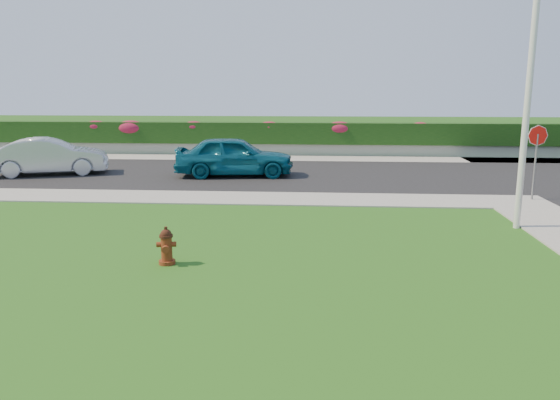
# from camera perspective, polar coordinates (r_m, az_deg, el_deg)

# --- Properties ---
(ground) EXTENTS (120.00, 120.00, 0.00)m
(ground) POSITION_cam_1_polar(r_m,az_deg,el_deg) (8.74, -1.97, -11.88)
(ground) COLOR black
(ground) RESTS_ON ground
(street_far) EXTENTS (26.00, 8.00, 0.04)m
(street_far) POSITION_cam_1_polar(r_m,az_deg,el_deg) (22.99, -10.76, 2.80)
(street_far) COLOR black
(street_far) RESTS_ON ground
(sidewalk_far) EXTENTS (24.00, 2.00, 0.04)m
(sidewalk_far) POSITION_cam_1_polar(r_m,az_deg,el_deg) (18.62, -17.63, 0.39)
(sidewalk_far) COLOR gray
(sidewalk_far) RESTS_ON ground
(curb_corner) EXTENTS (2.00, 2.00, 0.04)m
(curb_corner) POSITION_cam_1_polar(r_m,az_deg,el_deg) (18.37, 23.50, -0.19)
(curb_corner) COLOR gray
(curb_corner) RESTS_ON ground
(sidewalk_beyond) EXTENTS (34.00, 2.00, 0.04)m
(sidewalk_beyond) POSITION_cam_1_polar(r_m,az_deg,el_deg) (27.25, 0.12, 4.37)
(sidewalk_beyond) COLOR gray
(sidewalk_beyond) RESTS_ON ground
(retaining_wall) EXTENTS (34.00, 0.40, 0.60)m
(retaining_wall) POSITION_cam_1_polar(r_m,az_deg,el_deg) (28.70, 0.32, 5.31)
(retaining_wall) COLOR gray
(retaining_wall) RESTS_ON ground
(hedge) EXTENTS (32.00, 0.90, 1.10)m
(hedge) POSITION_cam_1_polar(r_m,az_deg,el_deg) (28.72, 0.34, 7.01)
(hedge) COLOR black
(hedge) RESTS_ON retaining_wall
(fire_hydrant) EXTENTS (0.40, 0.38, 0.77)m
(fire_hydrant) POSITION_cam_1_polar(r_m,az_deg,el_deg) (11.20, -11.78, -4.78)
(fire_hydrant) COLOR #52250C
(fire_hydrant) RESTS_ON ground
(sedan_teal) EXTENTS (4.83, 2.39, 1.58)m
(sedan_teal) POSITION_cam_1_polar(r_m,az_deg,el_deg) (21.68, -4.80, 4.60)
(sedan_teal) COLOR #0D5269
(sedan_teal) RESTS_ON street_far
(sedan_silver) EXTENTS (4.71, 2.93, 1.47)m
(sedan_silver) POSITION_cam_1_polar(r_m,az_deg,el_deg) (23.84, -22.92, 4.22)
(sedan_silver) COLOR #B0B1B8
(sedan_silver) RESTS_ON street_far
(utility_pole) EXTENTS (0.16, 0.16, 5.78)m
(utility_pole) POSITION_cam_1_polar(r_m,az_deg,el_deg) (14.68, 24.37, 8.32)
(utility_pole) COLOR silver
(utility_pole) RESTS_ON ground
(stop_sign) EXTENTS (0.64, 0.12, 2.36)m
(stop_sign) POSITION_cam_1_polar(r_m,az_deg,el_deg) (18.67, 25.26, 5.19)
(stop_sign) COLOR slate
(stop_sign) RESTS_ON ground
(flower_clump_a) EXTENTS (1.18, 0.76, 0.59)m
(flower_clump_a) POSITION_cam_1_polar(r_m,az_deg,el_deg) (30.90, -18.65, 7.32)
(flower_clump_a) COLOR #A71C3C
(flower_clump_a) RESTS_ON hedge
(flower_clump_b) EXTENTS (1.54, 0.99, 0.77)m
(flower_clump_b) POSITION_cam_1_polar(r_m,az_deg,el_deg) (30.23, -15.30, 7.30)
(flower_clump_b) COLOR #A71C3C
(flower_clump_b) RESTS_ON hedge
(flower_clump_c) EXTENTS (1.15, 0.74, 0.57)m
(flower_clump_c) POSITION_cam_1_polar(r_m,az_deg,el_deg) (29.28, -8.98, 7.59)
(flower_clump_c) COLOR #A71C3C
(flower_clump_c) RESTS_ON hedge
(flower_clump_d) EXTENTS (1.11, 0.71, 0.55)m
(flower_clump_d) POSITION_cam_1_polar(r_m,az_deg,el_deg) (28.65, -1.13, 7.66)
(flower_clump_d) COLOR #A71C3C
(flower_clump_d) RESTS_ON hedge
(flower_clump_e) EXTENTS (1.38, 0.89, 0.69)m
(flower_clump_e) POSITION_cam_1_polar(r_m,az_deg,el_deg) (28.56, 6.24, 7.47)
(flower_clump_e) COLOR #A71C3C
(flower_clump_e) RESTS_ON hedge
(flower_clump_f) EXTENTS (1.04, 0.67, 0.52)m
(flower_clump_f) POSITION_cam_1_polar(r_m,az_deg,el_deg) (29.00, 14.43, 7.38)
(flower_clump_f) COLOR #A71C3C
(flower_clump_f) RESTS_ON hedge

